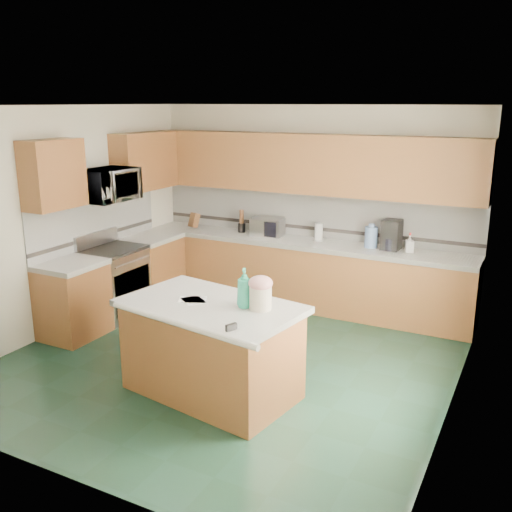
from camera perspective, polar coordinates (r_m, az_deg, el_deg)
The scene contains 52 objects.
floor at distance 6.34m, azimuth -2.70°, elevation -10.40°, with size 4.60×4.60×0.00m, color black.
ceiling at distance 5.72m, azimuth -3.04°, elevation 14.81°, with size 4.60×4.60×0.00m, color white.
wall_back at distance 7.93m, azimuth 5.56°, elevation 5.05°, with size 4.60×0.04×2.70m, color silver.
wall_front at distance 4.13m, azimuth -19.21°, elevation -5.31°, with size 4.60×0.04×2.70m, color silver.
wall_left at distance 7.30m, azimuth -18.87°, elevation 3.42°, with size 0.04×4.60×2.70m, color silver.
wall_right at distance 5.17m, azimuth 20.05°, elevation -1.32°, with size 0.04×4.60×2.70m, color silver.
back_base_cab at distance 7.86m, azimuth 4.53°, elevation -1.92°, with size 4.60×0.60×0.86m, color #482612.
back_countertop at distance 7.74m, azimuth 4.60°, elevation 1.33°, with size 4.60×0.64×0.06m, color white.
back_upper_cab at distance 7.68m, azimuth 5.16°, elevation 9.18°, with size 4.60×0.33×0.78m, color #482612.
back_backsplash at distance 7.93m, azimuth 5.46°, elevation 4.20°, with size 4.60×0.02×0.63m, color silver.
back_accent_band at distance 7.96m, azimuth 5.40°, elevation 2.81°, with size 4.60×0.01×0.05m, color black.
left_base_cab_rear at distance 8.24m, azimuth -10.37°, elevation -1.32°, with size 0.60×0.82×0.86m, color #482612.
left_counter_rear at distance 8.12m, azimuth -10.53°, elevation 1.79°, with size 0.64×0.82×0.06m, color white.
left_base_cab_front at distance 7.15m, azimuth -17.82°, elevation -4.38°, with size 0.60×0.72×0.86m, color #482612.
left_counter_front at distance 7.02m, azimuth -18.12°, elevation -0.84°, with size 0.64×0.72×0.06m, color white.
left_backsplash at distance 7.68m, azimuth -15.71°, elevation 3.35°, with size 0.02×2.30×0.63m, color silver.
left_accent_band at distance 7.72m, azimuth -15.58°, elevation 1.93°, with size 0.01×2.30×0.05m, color black.
left_upper_cab_rear at distance 8.14m, azimuth -11.07°, elevation 9.30°, with size 0.33×1.09×0.78m, color #482612.
left_upper_cab_front at distance 6.91m, azimuth -19.63°, elevation 7.71°, with size 0.33×0.72×0.78m, color #482612.
range_body at distance 7.66m, azimuth -13.95°, elevation -2.73°, with size 0.60×0.76×0.88m, color #B7B7BC.
range_oven_door at distance 7.49m, azimuth -12.25°, elevation -3.35°, with size 0.02×0.68×0.55m, color black.
range_cooktop at distance 7.53m, azimuth -14.17°, elevation 0.61°, with size 0.62×0.78×0.04m, color black.
range_handle at distance 7.36m, azimuth -12.23°, elevation -0.58°, with size 0.02×0.02×0.66m, color #B7B7BC.
range_backguard at distance 7.67m, azimuth -15.70°, elevation 1.69°, with size 0.06×0.76×0.18m, color #B7B7BC.
microwave at distance 7.37m, azimuth -14.59°, elevation 6.88°, with size 0.73×0.50×0.41m, color #B7B7BC.
island_base at distance 5.53m, azimuth -4.48°, elevation -9.51°, with size 1.57×0.90×0.86m, color #482612.
island_top at distance 5.35m, azimuth -4.58°, elevation -5.03°, with size 1.67×1.00×0.06m, color white.
island_bullnose at distance 4.97m, azimuth -7.61°, elevation -6.77°, with size 0.06×0.06×1.67m, color white.
treat_jar at distance 5.15m, azimuth 0.45°, elevation -4.21°, with size 0.20×0.20×0.21m, color beige.
treat_jar_lid at distance 5.10m, azimuth 0.46°, elevation -2.74°, with size 0.22×0.22×0.14m, color pink.
treat_jar_knob at distance 5.09m, azimuth 0.46°, elevation -2.23°, with size 0.03×0.03×0.07m, color tan.
treat_jar_knob_end_l at distance 5.10m, azimuth 0.09°, elevation -2.17°, with size 0.04×0.04×0.04m, color tan.
treat_jar_knob_end_r at distance 5.07m, azimuth 0.83°, elevation -2.28°, with size 0.04×0.04×0.04m, color tan.
soap_bottle_island at distance 5.17m, azimuth -1.17°, elevation -3.22°, with size 0.14×0.14×0.37m, color teal.
paper_sheet_a at distance 5.45m, azimuth -6.36°, elevation -4.35°, with size 0.26×0.20×0.00m, color white.
paper_sheet_b at distance 5.42m, azimuth -6.28°, elevation -4.45°, with size 0.24×0.18×0.00m, color white.
clamp_body at distance 4.72m, azimuth -2.48°, elevation -7.32°, with size 0.03×0.10×0.09m, color black.
clamp_handle at distance 4.68m, azimuth -2.86°, elevation -7.81°, with size 0.02×0.02×0.07m, color black.
knife_block at distance 8.56m, azimuth -6.21°, elevation 3.58°, with size 0.12×0.10×0.21m, color #472814.
utensil_crock at distance 8.19m, azimuth -1.44°, elevation 2.85°, with size 0.11×0.11×0.13m, color black.
utensil_bundle at distance 8.16m, azimuth -1.45°, elevation 3.96°, with size 0.06×0.06×0.19m, color #472814.
toaster_oven at distance 7.96m, azimuth 1.16°, elevation 2.92°, with size 0.43×0.29×0.25m, color #B7B7BC.
toaster_oven_door at distance 7.84m, azimuth 0.71°, elevation 2.73°, with size 0.39×0.01×0.21m, color black.
paper_towel at distance 7.72m, azimuth 6.29°, elevation 2.41°, with size 0.11×0.11×0.24m, color white.
paper_towel_base at distance 7.75m, azimuth 6.26°, elevation 1.59°, with size 0.16×0.16×0.01m, color #B7B7BC.
water_jug at distance 7.46m, azimuth 11.43°, elevation 1.86°, with size 0.16×0.16×0.27m, color #5D7BAF.
water_jug_neck at distance 7.43m, azimuth 11.50°, elevation 3.01°, with size 0.08×0.08×0.04m, color #5D7BAF.
coffee_maker at distance 7.40m, azimuth 13.40°, elevation 2.09°, with size 0.22×0.25×0.38m, color black.
coffee_carafe at distance 7.38m, azimuth 13.24°, elevation 1.15°, with size 0.16×0.16×0.16m, color black.
soap_bottle_back at distance 7.34m, azimuth 15.11°, elevation 1.20°, with size 0.10×0.10×0.22m, color white.
soap_back_cap at distance 7.32m, azimuth 15.17°, elevation 2.14°, with size 0.02×0.02×0.03m, color red.
window_light_proxy at distance 4.94m, azimuth 19.55°, elevation -0.20°, with size 0.02×1.40×1.10m, color white.
Camera 1 is at (2.87, -4.95, 2.73)m, focal length 40.00 mm.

